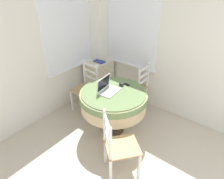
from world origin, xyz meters
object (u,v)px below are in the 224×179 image
at_px(book_on_cabinet, 99,61).
at_px(corner_cabinet, 99,78).
at_px(dining_chair_camera_near, 118,147).
at_px(laptop, 108,88).
at_px(round_dining_table, 114,99).
at_px(computer_mouse, 121,84).
at_px(cell_phone, 127,84).
at_px(dining_chair_near_right_window, 136,87).
at_px(dining_chair_near_back_window, 86,88).

bearing_deg(book_on_cabinet, corner_cabinet, 63.30).
xyz_separation_m(dining_chair_camera_near, book_on_cabinet, (1.38, 1.53, 0.33)).
distance_m(laptop, book_on_cabinet, 1.20).
xyz_separation_m(round_dining_table, corner_cabinet, (0.78, 1.01, -0.25)).
bearing_deg(computer_mouse, laptop, 167.01).
xyz_separation_m(round_dining_table, computer_mouse, (0.23, 0.02, 0.17)).
bearing_deg(book_on_cabinet, cell_phone, -114.27).
height_order(dining_chair_near_right_window, book_on_cabinet, dining_chair_near_right_window).
distance_m(computer_mouse, dining_chair_near_back_window, 0.87).
xyz_separation_m(dining_chair_camera_near, corner_cabinet, (1.40, 1.57, -0.07)).
xyz_separation_m(laptop, dining_chair_near_right_window, (0.86, 0.00, -0.37)).
bearing_deg(laptop, book_on_cabinet, 47.79).
relative_size(computer_mouse, corner_cabinet, 0.12).
distance_m(computer_mouse, corner_cabinet, 1.20).
bearing_deg(dining_chair_near_back_window, corner_cabinet, 17.96).
xyz_separation_m(cell_phone, dining_chair_near_right_window, (0.51, 0.12, -0.33)).
distance_m(dining_chair_near_right_window, corner_cabinet, 0.92).
height_order(cell_phone, book_on_cabinet, book_on_cabinet).
distance_m(cell_phone, dining_chair_near_back_window, 0.92).
height_order(round_dining_table, corner_cabinet, same).
bearing_deg(round_dining_table, dining_chair_camera_near, -137.65).
bearing_deg(dining_chair_camera_near, dining_chair_near_right_window, 24.28).
xyz_separation_m(laptop, corner_cabinet, (0.82, 0.93, -0.44)).
height_order(laptop, computer_mouse, laptop).
xyz_separation_m(dining_chair_near_back_window, book_on_cabinet, (0.57, 0.15, 0.33)).
xyz_separation_m(round_dining_table, laptop, (-0.04, 0.08, 0.19)).
bearing_deg(dining_chair_near_right_window, dining_chair_camera_near, -155.72).
bearing_deg(laptop, computer_mouse, -12.99).
height_order(dining_chair_near_back_window, dining_chair_camera_near, same).
xyz_separation_m(computer_mouse, dining_chair_camera_near, (-0.85, -0.58, -0.35)).
xyz_separation_m(round_dining_table, dining_chair_near_back_window, (0.19, 0.82, -0.18)).
relative_size(dining_chair_near_right_window, book_on_cabinet, 4.09).
bearing_deg(cell_phone, computer_mouse, 148.10).
bearing_deg(dining_chair_camera_near, cell_phone, 29.85).
xyz_separation_m(laptop, book_on_cabinet, (0.80, 0.89, -0.04)).
bearing_deg(corner_cabinet, cell_phone, -114.36).
bearing_deg(cell_phone, dining_chair_near_back_window, 98.06).
height_order(cell_phone, dining_chair_near_right_window, dining_chair_near_right_window).
distance_m(laptop, computer_mouse, 0.28).
bearing_deg(corner_cabinet, dining_chair_camera_near, -131.66).
bearing_deg(dining_chair_near_right_window, book_on_cabinet, 93.85).
distance_m(cell_phone, book_on_cabinet, 1.09).
bearing_deg(cell_phone, corner_cabinet, 65.64).
relative_size(laptop, computer_mouse, 3.94).
bearing_deg(round_dining_table, cell_phone, -5.66).
bearing_deg(round_dining_table, corner_cabinet, 52.25).
relative_size(dining_chair_camera_near, book_on_cabinet, 4.09).
distance_m(laptop, cell_phone, 0.37).
xyz_separation_m(laptop, computer_mouse, (0.27, -0.06, -0.03)).
bearing_deg(dining_chair_camera_near, laptop, 48.33).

